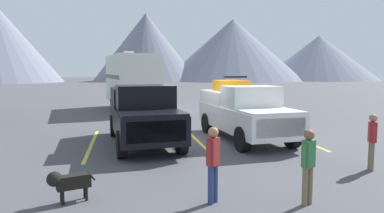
{
  "coord_description": "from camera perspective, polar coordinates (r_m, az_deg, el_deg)",
  "views": [
    {
      "loc": [
        -2.71,
        -13.28,
        2.7
      ],
      "look_at": [
        0.0,
        0.57,
        1.2
      ],
      "focal_mm": 32.5,
      "sensor_mm": 36.0,
      "label": 1
    }
  ],
  "objects": [
    {
      "name": "pickup_truck_b",
      "position": [
        13.71,
        8.38,
        -0.58
      ],
      "size": [
        2.53,
        5.51,
        2.45
      ],
      "color": "white",
      "rests_on": "ground"
    },
    {
      "name": "dog",
      "position": [
        7.63,
        -19.86,
        -11.48
      ],
      "size": [
        0.93,
        0.49,
        0.68
      ],
      "color": "black",
      "rests_on": "ground"
    },
    {
      "name": "person_c",
      "position": [
        7.35,
        18.54,
        -8.59
      ],
      "size": [
        0.32,
        0.25,
        1.53
      ],
      "color": "#726047",
      "rests_on": "ground"
    },
    {
      "name": "lot_stripe_a",
      "position": [
        13.19,
        -16.15,
        -5.97
      ],
      "size": [
        0.12,
        5.5,
        0.01
      ],
      "primitive_type": "cube",
      "color": "gold",
      "rests_on": "ground"
    },
    {
      "name": "pickup_truck_a",
      "position": [
        12.83,
        -8.11,
        -1.0
      ],
      "size": [
        2.56,
        5.6,
        2.16
      ],
      "color": "black",
      "rests_on": "ground"
    },
    {
      "name": "mountain_ridge",
      "position": [
        86.46,
        -14.28,
        8.76
      ],
      "size": [
        144.33,
        45.38,
        17.45
      ],
      "color": "slate",
      "rests_on": "ground"
    },
    {
      "name": "person_a",
      "position": [
        7.06,
        3.48,
        -8.7
      ],
      "size": [
        0.29,
        0.29,
        1.56
      ],
      "color": "navy",
      "rests_on": "ground"
    },
    {
      "name": "ground_plane",
      "position": [
        13.82,
        0.45,
        -5.2
      ],
      "size": [
        240.0,
        240.0,
        0.0
      ],
      "primitive_type": "plane",
      "color": "#47474C"
    },
    {
      "name": "person_b",
      "position": [
        10.46,
        27.46,
        -4.62
      ],
      "size": [
        0.26,
        0.32,
        1.53
      ],
      "color": "#726047",
      "rests_on": "ground"
    },
    {
      "name": "lot_stripe_b",
      "position": [
        13.41,
        0.82,
        -5.53
      ],
      "size": [
        0.12,
        5.5,
        0.01
      ],
      "primitive_type": "cube",
      "color": "gold",
      "rests_on": "ground"
    },
    {
      "name": "camper_trailer_a",
      "position": [
        23.58,
        -9.89,
        4.47
      ],
      "size": [
        3.61,
        7.91,
        3.96
      ],
      "color": "silver",
      "rests_on": "ground"
    },
    {
      "name": "lot_stripe_c",
      "position": [
        14.7,
        15.97,
        -4.73
      ],
      "size": [
        0.12,
        5.5,
        0.01
      ],
      "primitive_type": "cube",
      "color": "gold",
      "rests_on": "ground"
    }
  ]
}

